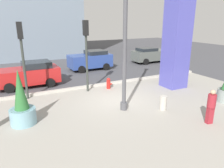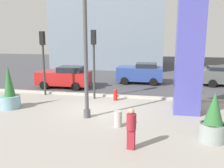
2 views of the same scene
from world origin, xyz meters
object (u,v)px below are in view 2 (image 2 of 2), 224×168
art_pillar_blue (189,55)px  car_curb_east (140,73)px  traffic_light_corner (94,53)px  pedestrian_on_sidewalk (131,127)px  potted_plant_mid_plaza (10,93)px  car_curb_west (65,77)px  lamp_post (86,45)px  fire_hydrant (115,95)px  concrete_bollard (118,119)px  traffic_light_far_side (43,53)px  potted_plant_near_right (213,121)px

art_pillar_blue → car_curb_east: size_ratio=1.62×
traffic_light_corner → pedestrian_on_sidewalk: size_ratio=2.80×
art_pillar_blue → potted_plant_mid_plaza: art_pillar_blue is taller
car_curb_east → car_curb_west: size_ratio=0.94×
lamp_post → potted_plant_mid_plaza: (-4.77, 0.66, -2.79)m
fire_hydrant → car_curb_east: car_curb_east is taller
concrete_bollard → potted_plant_mid_plaza: bearing=166.2°
traffic_light_far_side → car_curb_east: 8.48m
concrete_bollard → pedestrian_on_sidewalk: (0.86, -2.12, 0.50)m
potted_plant_mid_plaza → traffic_light_corner: size_ratio=0.57×
lamp_post → car_curb_west: 8.03m
car_curb_west → traffic_light_corner: bearing=-41.8°
traffic_light_corner → traffic_light_far_side: (-3.64, 0.31, -0.04)m
car_curb_west → pedestrian_on_sidewalk: (6.43, -9.55, 0.02)m
traffic_light_corner → traffic_light_far_side: bearing=175.2°
traffic_light_corner → traffic_light_far_side: 3.65m
lamp_post → pedestrian_on_sidewalk: lamp_post is taller
traffic_light_far_side → art_pillar_blue: bearing=-12.5°
potted_plant_mid_plaza → car_curb_east: size_ratio=0.65×
car_curb_east → potted_plant_mid_plaza: bearing=-127.3°
lamp_post → car_curb_west: bearing=120.3°
car_curb_east → pedestrian_on_sidewalk: bearing=-86.6°
car_curb_west → art_pillar_blue: bearing=-27.6°
car_curb_east → car_curb_west: car_curb_east is taller
potted_plant_near_right → concrete_bollard: size_ratio=2.71×
car_curb_west → lamp_post: bearing=-59.7°
lamp_post → car_curb_east: bearing=78.6°
potted_plant_mid_plaza → car_curb_west: size_ratio=0.61×
lamp_post → fire_hydrant: 4.89m
potted_plant_near_right → potted_plant_mid_plaza: bearing=167.3°
potted_plant_near_right → traffic_light_far_side: traffic_light_far_side is taller
potted_plant_mid_plaza → fire_hydrant: (5.60, 2.83, -0.53)m
traffic_light_far_side → potted_plant_mid_plaza: bearing=-99.0°
traffic_light_far_side → car_curb_east: (6.14, 5.47, -2.06)m
fire_hydrant → pedestrian_on_sidewalk: (1.81, -6.54, 0.51)m
potted_plant_mid_plaza → car_curb_east: potted_plant_mid_plaza is taller
car_curb_east → car_curb_west: 6.40m
concrete_bollard → traffic_light_corner: size_ratio=0.17×
fire_hydrant → car_curb_east: bearing=79.8°
art_pillar_blue → fire_hydrant: 5.27m
traffic_light_corner → car_curb_west: bearing=138.2°
car_curb_east → car_curb_west: (-5.69, -2.92, -0.04)m
potted_plant_near_right → concrete_bollard: bearing=169.0°
traffic_light_far_side → lamp_post: bearing=-42.9°
potted_plant_near_right → traffic_light_far_side: (-9.96, 5.65, 2.11)m
art_pillar_blue → potted_plant_near_right: size_ratio=3.10×
potted_plant_near_right → concrete_bollard: 4.04m
traffic_light_far_side → concrete_bollard: bearing=-39.1°
concrete_bollard → traffic_light_far_side: (-6.02, 4.89, 2.58)m
concrete_bollard → pedestrian_on_sidewalk: bearing=-67.9°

